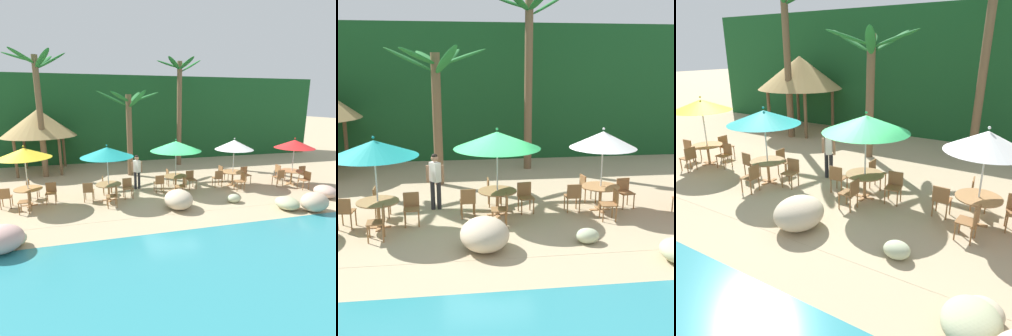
# 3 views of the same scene
# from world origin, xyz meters

# --- Properties ---
(ground_plane) EXTENTS (120.00, 120.00, 0.00)m
(ground_plane) POSITION_xyz_m (0.00, 0.00, 0.00)
(ground_plane) COLOR tan
(terrace_deck) EXTENTS (18.00, 5.20, 0.01)m
(terrace_deck) POSITION_xyz_m (0.00, 0.00, 0.00)
(terrace_deck) COLOR tan
(terrace_deck) RESTS_ON ground
(foliage_backdrop) EXTENTS (28.00, 2.40, 6.00)m
(foliage_backdrop) POSITION_xyz_m (0.00, 9.00, 3.00)
(foliage_backdrop) COLOR #194C23
(foliage_backdrop) RESTS_ON ground
(rock_seawall) EXTENTS (16.39, 3.15, 0.78)m
(rock_seawall) POSITION_xyz_m (-0.55, -3.14, 0.33)
(rock_seawall) COLOR #C2B593
(rock_seawall) RESTS_ON ground
(umbrella_teal) EXTENTS (2.24, 2.24, 2.46)m
(umbrella_teal) POSITION_xyz_m (-2.87, -0.31, 2.14)
(umbrella_teal) COLOR silver
(umbrella_teal) RESTS_ON ground
(dining_table_teal) EXTENTS (1.10, 1.10, 0.74)m
(dining_table_teal) POSITION_xyz_m (-2.87, -0.31, 0.61)
(dining_table_teal) COLOR #A37547
(dining_table_teal) RESTS_ON ground
(chair_teal_seaward) EXTENTS (0.45, 0.46, 0.87)m
(chair_teal_seaward) POSITION_xyz_m (-2.03, -0.16, 0.51)
(chair_teal_seaward) COLOR olive
(chair_teal_seaward) RESTS_ON ground
(chair_teal_inland) EXTENTS (0.44, 0.43, 0.87)m
(chair_teal_inland) POSITION_xyz_m (-2.98, 0.53, 0.51)
(chair_teal_inland) COLOR olive
(chair_teal_inland) RESTS_ON ground
(chair_teal_left) EXTENTS (0.47, 0.48, 0.87)m
(chair_teal_left) POSITION_xyz_m (-3.72, -0.30, 0.51)
(chair_teal_left) COLOR olive
(chair_teal_left) RESTS_ON ground
(chair_teal_right) EXTENTS (0.46, 0.45, 0.87)m
(chair_teal_right) POSITION_xyz_m (-2.72, -1.16, 0.51)
(chair_teal_right) COLOR olive
(chair_teal_right) RESTS_ON ground
(umbrella_green) EXTENTS (2.42, 2.42, 2.53)m
(umbrella_green) POSITION_xyz_m (0.34, 0.26, 2.18)
(umbrella_green) COLOR silver
(umbrella_green) RESTS_ON ground
(dining_table_green) EXTENTS (1.10, 1.10, 0.74)m
(dining_table_green) POSITION_xyz_m (0.34, 0.26, 0.61)
(dining_table_green) COLOR #A37547
(dining_table_green) RESTS_ON ground
(chair_green_seaward) EXTENTS (0.47, 0.47, 0.87)m
(chair_green_seaward) POSITION_xyz_m (1.17, 0.45, 0.51)
(chair_green_seaward) COLOR olive
(chair_green_seaward) RESTS_ON ground
(chair_green_inland) EXTENTS (0.43, 0.43, 0.87)m
(chair_green_inland) POSITION_xyz_m (0.26, 1.11, 0.51)
(chair_green_inland) COLOR olive
(chair_green_inland) RESTS_ON ground
(chair_green_left) EXTENTS (0.44, 0.45, 0.87)m
(chair_green_left) POSITION_xyz_m (-0.50, 0.13, 0.51)
(chair_green_left) COLOR olive
(chair_green_left) RESTS_ON ground
(chair_green_right) EXTENTS (0.45, 0.44, 0.87)m
(chair_green_right) POSITION_xyz_m (0.39, -0.59, 0.51)
(chair_green_right) COLOR olive
(chair_green_right) RESTS_ON ground
(umbrella_white) EXTENTS (1.92, 1.92, 2.47)m
(umbrella_white) POSITION_xyz_m (3.40, 0.31, 2.12)
(umbrella_white) COLOR silver
(umbrella_white) RESTS_ON ground
(dining_table_white) EXTENTS (1.10, 1.10, 0.74)m
(dining_table_white) POSITION_xyz_m (3.40, 0.31, 0.61)
(dining_table_white) COLOR #A37547
(dining_table_white) RESTS_ON ground
(chair_white_seaward) EXTENTS (0.48, 0.48, 0.87)m
(chair_white_seaward) POSITION_xyz_m (4.23, 0.53, 0.51)
(chair_white_seaward) COLOR olive
(chair_white_seaward) RESTS_ON ground
(chair_white_inland) EXTENTS (0.47, 0.46, 0.87)m
(chair_white_inland) POSITION_xyz_m (3.23, 1.15, 0.51)
(chair_white_inland) COLOR olive
(chair_white_inland) RESTS_ON ground
(chair_white_left) EXTENTS (0.43, 0.43, 0.87)m
(chair_white_left) POSITION_xyz_m (2.55, 0.24, 0.51)
(chair_white_left) COLOR olive
(chair_white_left) RESTS_ON ground
(chair_white_right) EXTENTS (0.46, 0.45, 0.87)m
(chair_white_right) POSITION_xyz_m (3.42, -0.54, 0.51)
(chair_white_right) COLOR olive
(chair_white_right) RESTS_ON ground
(palm_tree_second) EXTENTS (3.52, 3.34, 4.85)m
(palm_tree_second) POSITION_xyz_m (-1.38, 3.85, 3.36)
(palm_tree_second) COLOR brown
(palm_tree_second) RESTS_ON ground
(palm_tree_third) EXTENTS (2.93, 2.98, 6.92)m
(palm_tree_third) POSITION_xyz_m (2.23, 5.83, 4.41)
(palm_tree_third) COLOR brown
(palm_tree_third) RESTS_ON ground
(waiter_in_white) EXTENTS (0.52, 0.39, 1.70)m
(waiter_in_white) POSITION_xyz_m (-1.41, 1.02, 0.99)
(waiter_in_white) COLOR #232328
(waiter_in_white) RESTS_ON ground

